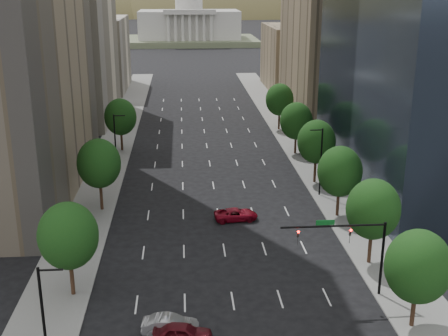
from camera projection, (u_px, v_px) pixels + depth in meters
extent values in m
cube|color=slate|center=(98.00, 188.00, 77.43)|extent=(6.00, 200.00, 0.15)
cube|color=slate|center=(325.00, 182.00, 79.61)|extent=(6.00, 200.00, 0.15)
cube|color=beige|center=(73.00, 30.00, 112.20)|extent=(14.00, 30.00, 35.00)
cube|color=beige|center=(98.00, 54.00, 146.12)|extent=(14.00, 26.00, 18.00)
cube|color=#8C7759|center=(328.00, 43.00, 113.64)|extent=(14.00, 30.00, 30.00)
cube|color=#8C7759|center=(295.00, 58.00, 147.10)|extent=(14.00, 26.00, 16.00)
cylinder|color=#382316|center=(414.00, 306.00, 45.75)|extent=(0.36, 0.36, 3.75)
ellipsoid|color=#0F3713|center=(418.00, 266.00, 44.66)|extent=(5.20, 5.20, 5.98)
cylinder|color=#382316|center=(370.00, 245.00, 56.15)|extent=(0.36, 0.36, 4.00)
ellipsoid|color=#0F3713|center=(373.00, 209.00, 54.99)|extent=(5.20, 5.20, 5.98)
cylinder|color=#382316|center=(338.00, 201.00, 67.55)|extent=(0.36, 0.36, 3.90)
ellipsoid|color=#0F3713|center=(340.00, 171.00, 66.42)|extent=(5.20, 5.20, 5.98)
cylinder|color=#382316|center=(315.00, 169.00, 78.90)|extent=(0.36, 0.36, 4.10)
ellipsoid|color=#0F3713|center=(316.00, 142.00, 77.71)|extent=(5.20, 5.20, 5.98)
cylinder|color=#382316|center=(295.00, 143.00, 92.23)|extent=(0.36, 0.36, 3.80)
ellipsoid|color=#0F3713|center=(296.00, 121.00, 91.13)|extent=(5.20, 5.20, 5.98)
cylinder|color=#382316|center=(279.00, 119.00, 107.38)|extent=(0.36, 0.36, 4.00)
ellipsoid|color=#0F3713|center=(280.00, 100.00, 106.22)|extent=(5.20, 5.20, 5.98)
cylinder|color=#382316|center=(72.00, 275.00, 50.38)|extent=(0.36, 0.36, 4.00)
ellipsoid|color=#0F3713|center=(68.00, 236.00, 49.22)|extent=(5.20, 5.20, 5.98)
cylinder|color=#382316|center=(101.00, 194.00, 69.33)|extent=(0.36, 0.36, 4.15)
ellipsoid|color=#0F3713|center=(99.00, 163.00, 68.13)|extent=(5.20, 5.20, 5.98)
cylinder|color=#382316|center=(122.00, 139.00, 94.03)|extent=(0.36, 0.36, 3.95)
ellipsoid|color=#0F3713|center=(120.00, 117.00, 92.89)|extent=(5.20, 5.20, 5.98)
cylinder|color=black|center=(321.00, 163.00, 73.37)|extent=(0.20, 0.20, 9.00)
cylinder|color=black|center=(316.00, 130.00, 71.99)|extent=(1.60, 0.14, 0.14)
cylinder|color=black|center=(44.00, 328.00, 38.26)|extent=(0.20, 0.20, 9.00)
cylinder|color=black|center=(51.00, 270.00, 36.99)|extent=(1.60, 0.14, 0.14)
cylinder|color=black|center=(115.00, 146.00, 80.96)|extent=(0.20, 0.20, 9.00)
cylinder|color=black|center=(120.00, 116.00, 79.69)|extent=(1.60, 0.14, 0.14)
cylinder|color=black|center=(382.00, 259.00, 49.92)|extent=(0.24, 0.24, 7.00)
cylinder|color=black|center=(333.00, 226.00, 48.59)|extent=(9.00, 0.18, 0.18)
imported|color=black|center=(350.00, 232.00, 48.86)|extent=(0.18, 0.22, 1.10)
imported|color=black|center=(298.00, 233.00, 48.55)|extent=(0.18, 0.22, 1.10)
sphere|color=#FF0C07|center=(351.00, 230.00, 48.63)|extent=(0.20, 0.20, 0.20)
sphere|color=#FF0C07|center=(298.00, 232.00, 48.31)|extent=(0.20, 0.20, 0.20)
cube|color=#0C591E|center=(325.00, 223.00, 48.43)|extent=(1.60, 0.06, 0.45)
cube|color=#596647|center=(190.00, 41.00, 258.43)|extent=(60.00, 40.00, 2.50)
cube|color=silver|center=(189.00, 24.00, 256.20)|extent=(44.00, 26.00, 12.00)
cube|color=silver|center=(190.00, 12.00, 241.07)|extent=(22.00, 4.00, 2.00)
cylinder|color=silver|center=(189.00, 2.00, 253.27)|extent=(12.00, 12.00, 7.00)
ellipsoid|color=brown|center=(39.00, 47.00, 553.33)|extent=(380.00, 342.00, 190.00)
ellipsoid|color=brown|center=(223.00, 50.00, 606.64)|extent=(440.00, 396.00, 240.00)
ellipsoid|color=brown|center=(369.00, 39.00, 654.40)|extent=(360.00, 324.00, 200.00)
imported|color=#4B0C13|center=(183.00, 333.00, 44.11)|extent=(4.78, 2.38, 1.56)
imported|color=#99999E|center=(170.00, 325.00, 45.27)|extent=(4.57, 1.94, 1.47)
imported|color=maroon|center=(236.00, 214.00, 66.89)|extent=(5.26, 2.85, 1.40)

